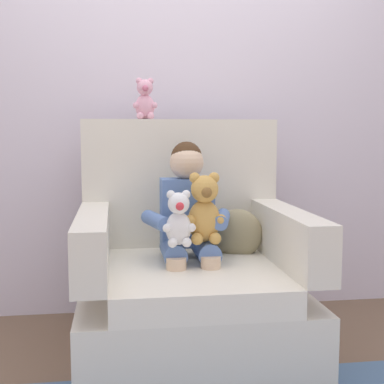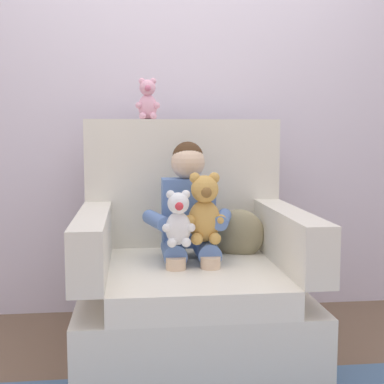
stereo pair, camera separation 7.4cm
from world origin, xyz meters
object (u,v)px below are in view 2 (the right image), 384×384
plush_honey (205,210)px  armchair (190,282)px  plush_white (178,220)px  seated_child (189,217)px  throw_pillow (239,234)px  plush_pink_on_backrest (148,100)px

plush_honey → armchair: bearing=108.1°
armchair → plush_white: armchair is taller
seated_child → throw_pillow: size_ratio=3.17×
throw_pillow → seated_child: bearing=-159.6°
seated_child → throw_pillow: bearing=25.6°
throw_pillow → plush_pink_on_backrest: bearing=152.3°
armchair → seated_child: bearing=96.2°
armchair → plush_pink_on_backrest: bearing=116.6°
plush_honey → plush_pink_on_backrest: plush_pink_on_backrest is taller
plush_pink_on_backrest → throw_pillow: size_ratio=0.86×
plush_white → seated_child: bearing=55.5°
armchair → throw_pillow: (0.27, 0.14, 0.21)m
armchair → seated_child: 0.32m
seated_child → plush_white: size_ratio=3.22×
throw_pillow → plush_white: bearing=-140.0°
plush_honey → throw_pillow: (0.21, 0.23, -0.16)m
armchair → plush_honey: size_ratio=3.46×
armchair → throw_pillow: bearing=26.9°
armchair → plush_pink_on_backrest: plush_pink_on_backrest is taller
seated_child → plush_white: 0.20m
plush_white → throw_pillow: size_ratio=0.98×
throw_pillow → armchair: bearing=-153.1°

